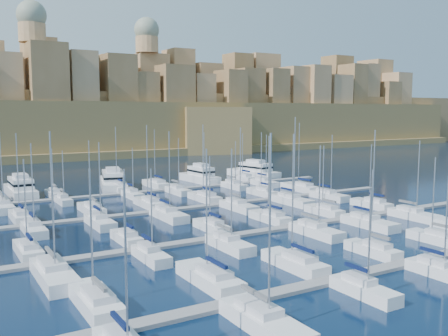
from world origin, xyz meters
TOP-DOWN VIEW (x-y plane):
  - ground at (0.00, 0.00)m, footprint 600.00×600.00m
  - pontoon_near at (0.00, -34.00)m, footprint 84.00×2.00m
  - pontoon_mid_near at (0.00, -12.00)m, footprint 84.00×2.00m
  - pontoon_mid_far at (0.00, 10.00)m, footprint 84.00×2.00m
  - pontoon_far at (0.00, 32.00)m, footprint 84.00×2.00m
  - sailboat_0 at (-35.14, -28.19)m, footprint 2.96×9.87m
  - sailboat_1 at (-22.82, -27.99)m, footprint 3.08×10.27m
  - sailboat_2 at (-11.62, -28.34)m, footprint 2.87×9.56m
  - sailboat_3 at (0.41, -29.14)m, footprint 2.38×7.92m
  - sailboat_4 at (12.48, -29.23)m, footprint 2.32×7.75m
  - sailboat_7 at (-24.23, -40.01)m, footprint 3.08×10.27m
  - sailboat_8 at (-11.25, -38.76)m, footprint 2.32×7.73m
  - sailboat_9 at (0.44, -38.83)m, footprint 2.36×7.87m
  - sailboat_12 at (-37.57, -6.82)m, footprint 2.58×8.59m
  - sailboat_13 at (-24.64, -7.28)m, footprint 2.29×7.64m
  - sailboat_14 at (-10.97, -7.14)m, footprint 2.38×7.92m
  - sailboat_15 at (0.52, -6.65)m, footprint 2.68×8.92m
  - sailboat_16 at (12.13, -6.98)m, footprint 2.47×8.24m
  - sailboat_17 at (24.18, -6.78)m, footprint 2.60×8.66m
  - sailboat_18 at (-36.81, -18.39)m, footprint 3.31×11.04m
  - sailboat_19 at (-24.94, -16.81)m, footprint 2.35×7.82m
  - sailboat_20 at (-13.96, -17.37)m, footprint 2.69×8.96m
  - sailboat_21 at (0.83, -17.69)m, footprint 2.88×9.61m
  - sailboat_22 at (11.66, -17.86)m, footprint 2.99×9.97m
  - sailboat_23 at (22.73, -17.51)m, footprint 2.77×9.25m
  - sailboat_24 at (-35.21, 15.32)m, footprint 2.66×8.87m
  - sailboat_25 at (-23.09, 15.59)m, footprint 2.83×9.42m
  - sailboat_26 at (-11.96, 15.67)m, footprint 2.87×9.57m
  - sailboat_27 at (0.23, 15.77)m, footprint 2.93×9.78m
  - sailboat_28 at (14.26, 15.24)m, footprint 2.61×8.69m
  - sailboat_29 at (25.57, 16.21)m, footprint 3.20×10.67m
  - sailboat_30 at (-34.91, 4.70)m, footprint 2.65×8.82m
  - sailboat_31 at (-24.90, 4.51)m, footprint 2.76×9.20m
  - sailboat_32 at (-13.17, 4.00)m, footprint 3.07×10.24m
  - sailboat_33 at (1.19, 4.33)m, footprint 2.87×9.57m
  - sailboat_34 at (13.43, 3.92)m, footprint 3.12×10.42m
  - sailboat_35 at (23.52, 4.35)m, footprint 2.86×9.54m
  - sailboat_37 at (-25.28, 36.69)m, footprint 2.27×7.57m
  - sailboat_38 at (-10.85, 37.43)m, footprint 2.72×9.08m
  - sailboat_39 at (-1.03, 38.10)m, footprint 3.13×10.44m
  - sailboat_40 at (12.09, 37.37)m, footprint 2.69×8.96m
  - sailboat_41 at (23.45, 37.08)m, footprint 2.51×8.37m
  - sailboat_42 at (-36.62, 26.05)m, footprint 3.04×10.15m
  - sailboat_43 at (-25.33, 27.52)m, footprint 2.14×7.14m
  - sailboat_44 at (-11.12, 27.07)m, footprint 2.42×8.07m
  - sailboat_45 at (-0.62, 26.74)m, footprint 2.63×8.75m
  - sailboat_46 at (14.17, 26.79)m, footprint 2.59×8.64m
  - sailboat_47 at (22.91, 26.62)m, footprint 2.69×8.98m
  - motor_yacht_a at (-31.26, 41.17)m, footprint 4.89×16.00m
  - motor_yacht_b at (-10.33, 42.36)m, footprint 9.99×19.23m
  - motor_yacht_c at (12.14, 40.25)m, footprint 5.08×14.29m
  - motor_yacht_d at (29.74, 41.34)m, footprint 8.38×16.99m
  - fortified_city at (-0.19, 155.26)m, footprint 460.00×108.95m

SIDE VIEW (x-z plane):
  - ground at x=0.00m, z-range 0.00..0.00m
  - pontoon_near at x=0.00m, z-range 0.00..0.40m
  - pontoon_mid_near at x=0.00m, z-range 0.00..0.40m
  - pontoon_mid_far at x=0.00m, z-range 0.00..0.40m
  - pontoon_far at x=0.00m, z-range 0.00..0.40m
  - sailboat_37 at x=-25.28m, z-range -4.65..6.06m
  - sailboat_13 at x=-24.64m, z-range -4.64..6.04m
  - sailboat_43 at x=-25.33m, z-range -4.77..6.18m
  - sailboat_8 at x=-11.25m, z-range -4.85..6.26m
  - sailboat_44 at x=-11.12m, z-range -4.80..6.21m
  - sailboat_3 at x=0.41m, z-range -4.93..6.35m
  - sailboat_9 at x=0.44m, z-range -5.15..6.57m
  - sailboat_19 at x=-24.94m, z-range -5.18..6.61m
  - sailboat_14 at x=-10.97m, z-range -5.20..6.63m
  - sailboat_46 at x=14.17m, z-range -5.09..6.53m
  - sailboat_4 at x=12.48m, z-range -5.42..6.86m
  - sailboat_16 at x=12.13m, z-range -5.57..7.02m
  - sailboat_17 at x=24.18m, z-range -5.46..6.92m
  - sailboat_41 at x=23.45m, z-range -5.64..7.09m
  - sailboat_12 at x=-37.57m, z-range -5.60..7.06m
  - sailboat_45 at x=-0.62m, z-range -5.64..7.10m
  - sailboat_47 at x=22.91m, z-range -5.73..7.19m
  - sailboat_40 at x=12.09m, z-range -5.90..7.38m
  - sailboat_20 at x=-13.96m, z-range -6.16..7.64m
  - sailboat_28 at x=14.26m, z-range -6.28..7.76m
  - sailboat_30 at x=-34.91m, z-range -6.24..7.73m
  - sailboat_25 at x=-23.09m, z-range -5.99..7.47m
  - sailboat_23 at x=22.73m, z-range -6.13..7.61m
  - sailboat_31 at x=-24.90m, z-range -6.16..7.65m
  - sailboat_35 at x=23.52m, z-range -6.14..7.63m
  - sailboat_21 at x=0.83m, z-range -6.11..7.60m
  - sailboat_0 at x=-35.14m, z-range -5.96..7.45m
  - sailboat_15 at x=0.52m, z-range -6.53..8.03m
  - sailboat_24 at x=-35.21m, z-range -6.76..8.26m
  - sailboat_38 at x=-10.85m, z-range -6.78..8.29m
  - sailboat_39 at x=-1.03m, z-range -6.34..7.86m
  - sailboat_42 at x=-36.62m, z-range -6.68..8.20m
  - sailboat_1 at x=-22.82m, z-range -6.61..8.13m
  - sailboat_33 at x=1.19m, z-range -7.08..8.61m
  - sailboat_32 at x=-13.17m, z-range -6.87..8.40m
  - sailboat_26 at x=-11.96m, z-range -7.23..8.76m
  - sailboat_2 at x=-11.62m, z-range -7.26..8.79m
  - sailboat_27 at x=0.23m, z-range -7.20..8.73m
  - sailboat_22 at x=11.66m, z-range -7.11..8.64m
  - sailboat_29 at x=25.57m, z-range -7.21..8.76m
  - sailboat_7 at x=-24.23m, z-range -7.69..9.25m
  - sailboat_18 at x=-36.81m, z-range -7.51..9.07m
  - sailboat_34 at x=13.43m, z-range -7.96..9.52m
  - motor_yacht_c at x=12.14m, z-range -0.90..4.35m
  - motor_yacht_d at x=29.74m, z-range -0.90..4.35m
  - motor_yacht_a at x=-31.26m, z-range -0.90..4.35m
  - motor_yacht_b at x=-10.33m, z-range -0.90..4.35m
  - fortified_city at x=-0.19m, z-range -15.02..44.50m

